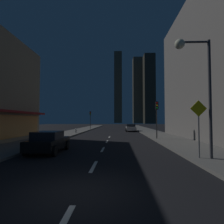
{
  "coord_description": "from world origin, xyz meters",
  "views": [
    {
      "loc": [
        1.18,
        -5.79,
        2.21
      ],
      "look_at": [
        0.0,
        28.86,
        3.72
      ],
      "focal_mm": 30.08,
      "sensor_mm": 36.0,
      "label": 1
    }
  ],
  "objects_px": {
    "traffic_light_near_right": "(157,111)",
    "street_lamp_right": "(194,68)",
    "car_parked_far": "(131,128)",
    "pedestrian_crossing_sign": "(199,124)",
    "fire_hydrant_far_left": "(76,131)",
    "car_parked_near": "(49,142)",
    "traffic_light_far_left": "(90,116)"
  },
  "relations": [
    {
      "from": "traffic_light_near_right",
      "to": "street_lamp_right",
      "type": "bearing_deg",
      "value": -90.64
    },
    {
      "from": "car_parked_far",
      "to": "street_lamp_right",
      "type": "relative_size",
      "value": 0.64
    },
    {
      "from": "pedestrian_crossing_sign",
      "to": "fire_hydrant_far_left",
      "type": "bearing_deg",
      "value": 119.28
    },
    {
      "from": "traffic_light_near_right",
      "to": "street_lamp_right",
      "type": "xyz_separation_m",
      "value": [
        -0.12,
        -10.81,
        1.87
      ]
    },
    {
      "from": "fire_hydrant_far_left",
      "to": "car_parked_near",
      "type": "bearing_deg",
      "value": -82.82
    },
    {
      "from": "fire_hydrant_far_left",
      "to": "traffic_light_far_left",
      "type": "distance_m",
      "value": 13.64
    },
    {
      "from": "car_parked_far",
      "to": "pedestrian_crossing_sign",
      "type": "bearing_deg",
      "value": -85.68
    },
    {
      "from": "car_parked_near",
      "to": "traffic_light_near_right",
      "type": "distance_m",
      "value": 12.66
    },
    {
      "from": "traffic_light_near_right",
      "to": "street_lamp_right",
      "type": "distance_m",
      "value": 10.97
    },
    {
      "from": "pedestrian_crossing_sign",
      "to": "traffic_light_far_left",
      "type": "bearing_deg",
      "value": 108.15
    },
    {
      "from": "traffic_light_near_right",
      "to": "traffic_light_far_left",
      "type": "distance_m",
      "value": 25.64
    },
    {
      "from": "car_parked_near",
      "to": "pedestrian_crossing_sign",
      "type": "relative_size",
      "value": 1.34
    },
    {
      "from": "car_parked_near",
      "to": "fire_hydrant_far_left",
      "type": "distance_m",
      "value": 18.41
    },
    {
      "from": "car_parked_near",
      "to": "street_lamp_right",
      "type": "relative_size",
      "value": 0.64
    },
    {
      "from": "car_parked_far",
      "to": "fire_hydrant_far_left",
      "type": "height_order",
      "value": "car_parked_far"
    },
    {
      "from": "traffic_light_near_right",
      "to": "traffic_light_far_left",
      "type": "relative_size",
      "value": 1.0
    },
    {
      "from": "street_lamp_right",
      "to": "car_parked_far",
      "type": "bearing_deg",
      "value": 93.83
    },
    {
      "from": "traffic_light_far_left",
      "to": "street_lamp_right",
      "type": "relative_size",
      "value": 0.64
    },
    {
      "from": "car_parked_far",
      "to": "pedestrian_crossing_sign",
      "type": "height_order",
      "value": "pedestrian_crossing_sign"
    },
    {
      "from": "car_parked_near",
      "to": "pedestrian_crossing_sign",
      "type": "bearing_deg",
      "value": -13.76
    },
    {
      "from": "car_parked_near",
      "to": "traffic_light_near_right",
      "type": "relative_size",
      "value": 1.01
    },
    {
      "from": "car_parked_near",
      "to": "fire_hydrant_far_left",
      "type": "xyz_separation_m",
      "value": [
        -2.3,
        18.26,
        -0.29
      ]
    },
    {
      "from": "car_parked_near",
      "to": "traffic_light_far_left",
      "type": "relative_size",
      "value": 1.01
    },
    {
      "from": "traffic_light_far_left",
      "to": "street_lamp_right",
      "type": "xyz_separation_m",
      "value": [
        10.88,
        -33.97,
        1.87
      ]
    },
    {
      "from": "traffic_light_far_left",
      "to": "car_parked_near",
      "type": "bearing_deg",
      "value": -86.56
    },
    {
      "from": "street_lamp_right",
      "to": "pedestrian_crossing_sign",
      "type": "relative_size",
      "value": 2.09
    },
    {
      "from": "traffic_light_far_left",
      "to": "pedestrian_crossing_sign",
      "type": "height_order",
      "value": "traffic_light_far_left"
    },
    {
      "from": "car_parked_near",
      "to": "street_lamp_right",
      "type": "height_order",
      "value": "street_lamp_right"
    },
    {
      "from": "car_parked_far",
      "to": "traffic_light_far_left",
      "type": "xyz_separation_m",
      "value": [
        -9.1,
        7.39,
        2.45
      ]
    },
    {
      "from": "street_lamp_right",
      "to": "pedestrian_crossing_sign",
      "type": "height_order",
      "value": "street_lamp_right"
    },
    {
      "from": "fire_hydrant_far_left",
      "to": "traffic_light_near_right",
      "type": "distance_m",
      "value": 15.28
    },
    {
      "from": "traffic_light_far_left",
      "to": "street_lamp_right",
      "type": "bearing_deg",
      "value": -72.24
    }
  ]
}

